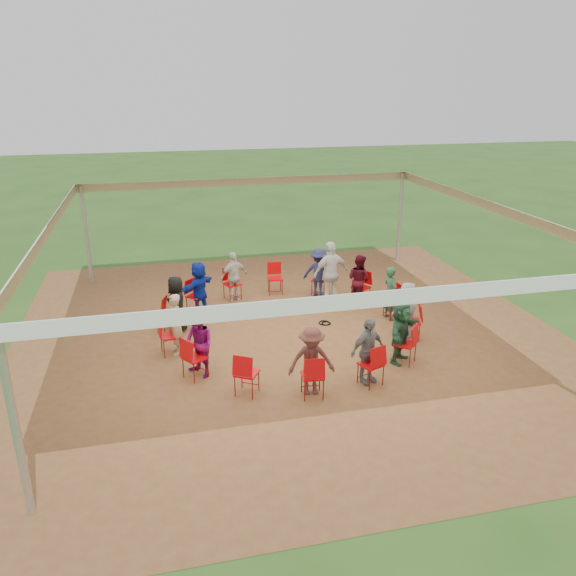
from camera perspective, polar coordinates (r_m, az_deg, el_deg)
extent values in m
plane|color=#274D18|center=(13.70, 0.21, -4.76)|extent=(80.00, 80.00, 0.00)
plane|color=brown|center=(13.69, 0.21, -4.73)|extent=(13.00, 13.00, 0.00)
cylinder|color=#B2B2B7|center=(8.51, -26.03, -12.26)|extent=(0.12, 0.12, 3.00)
cylinder|color=#B2B2B7|center=(17.71, -19.79, 5.02)|extent=(0.12, 0.12, 3.00)
cylinder|color=#B2B2B7|center=(19.30, 11.30, 7.00)|extent=(0.12, 0.12, 3.00)
plane|color=white|center=(12.72, 0.23, 7.59)|extent=(10.30, 10.30, 0.00)
cube|color=white|center=(8.05, 8.91, -1.15)|extent=(10.30, 0.03, 0.24)
cube|color=white|center=(17.70, -3.78, 10.73)|extent=(10.30, 0.03, 0.24)
cube|color=white|center=(12.60, -23.27, 5.26)|extent=(0.03, 10.30, 0.24)
cube|color=white|center=(14.81, 20.17, 7.69)|extent=(0.03, 10.30, 0.24)
imported|color=slate|center=(13.51, 11.98, -2.30)|extent=(0.58, 0.77, 1.41)
imported|color=#234A30|center=(14.58, 10.36, -0.48)|extent=(0.40, 0.56, 1.41)
imported|color=#400913|center=(15.42, 7.20, 0.85)|extent=(0.71, 0.79, 1.41)
imported|color=#1C2143|center=(15.91, 3.14, 1.59)|extent=(1.01, 0.85, 1.41)
imported|color=beige|center=(15.62, -5.50, 1.18)|extent=(0.92, 0.69, 1.41)
imported|color=#0C2192|center=(14.89, -9.03, 0.04)|extent=(1.26, 1.28, 1.41)
imported|color=black|center=(13.87, -11.23, -1.63)|extent=(0.58, 0.77, 1.41)
imported|color=tan|center=(12.74, -11.44, -3.66)|extent=(0.40, 0.56, 1.41)
imported|color=#7B0C59|center=(11.71, -9.04, -5.71)|extent=(0.71, 0.79, 1.41)
imported|color=#542B25|center=(10.94, 2.40, -7.41)|extent=(0.95, 0.53, 1.41)
imported|color=slate|center=(11.44, 8.08, -6.31)|extent=(0.92, 0.69, 1.41)
imported|color=#234A30|center=(12.38, 11.39, -4.38)|extent=(1.26, 1.28, 1.41)
imported|color=silver|center=(15.29, 4.38, 1.51)|extent=(1.13, 0.73, 1.78)
torus|color=black|center=(14.32, 3.71, -3.56)|extent=(0.37, 0.37, 0.03)
torus|color=black|center=(14.29, 3.91, -3.60)|extent=(0.30, 0.30, 0.03)
cube|color=#B7B7BC|center=(13.52, 11.03, -2.69)|extent=(0.29, 0.35, 0.01)
cube|color=#B7B7BC|center=(13.49, 11.49, -2.30)|extent=(0.15, 0.30, 0.19)
cube|color=#CCE0FF|center=(13.49, 11.46, -2.30)|extent=(0.12, 0.26, 0.16)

